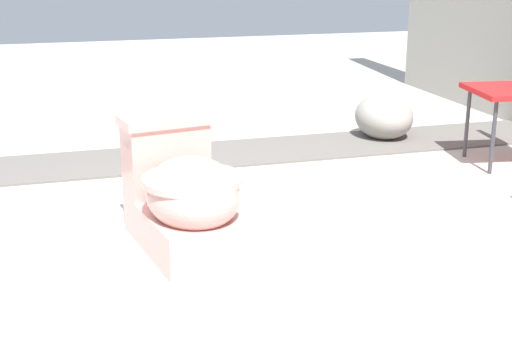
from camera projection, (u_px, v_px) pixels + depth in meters
name	position (u px, v px, depth m)	size (l,w,h in m)	color
ground_plane	(221.00, 230.00, 3.08)	(14.00, 14.00, 0.00)	#B7B2A8
gravel_strip	(257.00, 151.00, 4.28)	(0.56, 8.00, 0.01)	#605B56
toilet	(184.00, 196.00, 2.85)	(0.68, 0.48, 0.52)	#E09E93
boulder_near	(384.00, 117.00, 4.55)	(0.41, 0.35, 0.29)	gray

